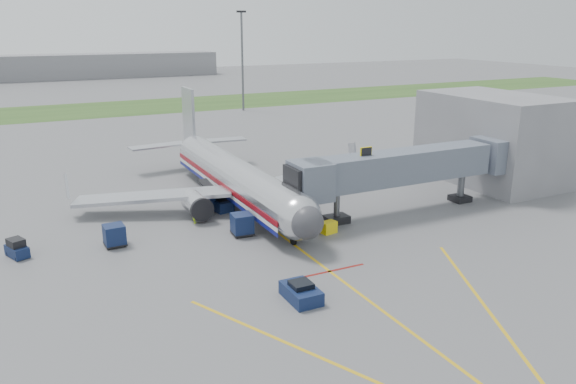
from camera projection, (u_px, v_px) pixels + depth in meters
name	position (u px, v px, depth m)	size (l,w,h in m)	color
ground	(305.00, 253.00, 45.32)	(400.00, 400.00, 0.00)	#565659
grass_strip	(112.00, 109.00, 122.56)	(300.00, 25.00, 0.01)	#2D4C1E
apron_markings	(354.00, 290.00, 38.96)	(21.52, 50.00, 0.01)	gold
airliner	(235.00, 177.00, 57.65)	(32.10, 35.67, 10.25)	silver
jet_bridge	(399.00, 168.00, 53.80)	(25.30, 4.00, 6.90)	slate
terminal	(492.00, 138.00, 65.23)	(10.00, 16.00, 10.00)	slate
light_mast_right	(242.00, 59.00, 117.23)	(2.00, 0.44, 20.40)	#595B60
distant_terminal	(38.00, 67.00, 185.83)	(120.00, 14.00, 8.00)	slate
pushback_tug	(301.00, 292.00, 37.44)	(1.91, 3.10, 1.29)	#0E213D
baggage_tug	(17.00, 249.00, 44.35)	(1.86, 2.42, 1.51)	#0E213D
baggage_cart_a	(242.00, 224.00, 48.90)	(1.89, 1.89, 1.90)	#0E213D
baggage_cart_b	(211.00, 200.00, 55.82)	(1.74, 1.74, 1.79)	#0E213D
baggage_cart_c	(114.00, 235.00, 46.47)	(1.76, 1.76, 1.82)	#0E213D
belt_loader	(216.00, 202.00, 56.22)	(2.36, 5.11, 2.42)	#0E213D
ground_power_cart	(329.00, 227.00, 49.44)	(1.46, 1.10, 1.06)	yellow
ramp_worker	(195.00, 215.00, 51.82)	(0.58, 0.38, 1.58)	#ABE11A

